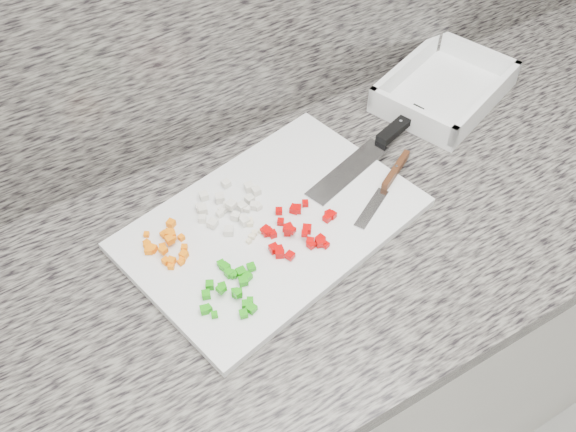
% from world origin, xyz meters
% --- Properties ---
extents(cabinet, '(3.92, 0.62, 0.86)m').
position_xyz_m(cabinet, '(0.00, 1.44, 0.43)').
color(cabinet, silver).
rests_on(cabinet, ground).
extents(countertop, '(3.96, 0.64, 0.04)m').
position_xyz_m(countertop, '(0.00, 1.44, 0.88)').
color(countertop, '#68645C').
rests_on(countertop, cabinet).
extents(cutting_board, '(0.54, 0.42, 0.02)m').
position_xyz_m(cutting_board, '(-0.05, 1.49, 0.91)').
color(cutting_board, silver).
rests_on(cutting_board, countertop).
extents(carrot_pile, '(0.07, 0.10, 0.02)m').
position_xyz_m(carrot_pile, '(-0.23, 1.53, 0.92)').
color(carrot_pile, orange).
rests_on(carrot_pile, cutting_board).
extents(onion_pile, '(0.12, 0.12, 0.02)m').
position_xyz_m(onion_pile, '(-0.10, 1.55, 0.92)').
color(onion_pile, silver).
rests_on(onion_pile, cutting_board).
extents(green_pepper_pile, '(0.11, 0.11, 0.02)m').
position_xyz_m(green_pepper_pile, '(-0.18, 1.40, 0.92)').
color(green_pepper_pile, '#1C980D').
rests_on(green_pepper_pile, cutting_board).
extents(red_pepper_pile, '(0.14, 0.12, 0.02)m').
position_xyz_m(red_pepper_pile, '(-0.03, 1.44, 0.92)').
color(red_pepper_pile, '#B70202').
rests_on(red_pepper_pile, cutting_board).
extents(garlic_pile, '(0.05, 0.05, 0.01)m').
position_xyz_m(garlic_pile, '(-0.09, 1.48, 0.92)').
color(garlic_pile, beige).
rests_on(garlic_pile, cutting_board).
extents(chef_knife, '(0.32, 0.13, 0.02)m').
position_xyz_m(chef_knife, '(0.22, 1.55, 0.92)').
color(chef_knife, '#B9BBC0').
rests_on(chef_knife, cutting_board).
extents(paring_knife, '(0.18, 0.11, 0.02)m').
position_xyz_m(paring_knife, '(0.17, 1.46, 0.92)').
color(paring_knife, '#B9BBC0').
rests_on(paring_knife, cutting_board).
extents(tray, '(0.32, 0.28, 0.06)m').
position_xyz_m(tray, '(0.43, 1.61, 0.92)').
color(tray, white).
rests_on(tray, countertop).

